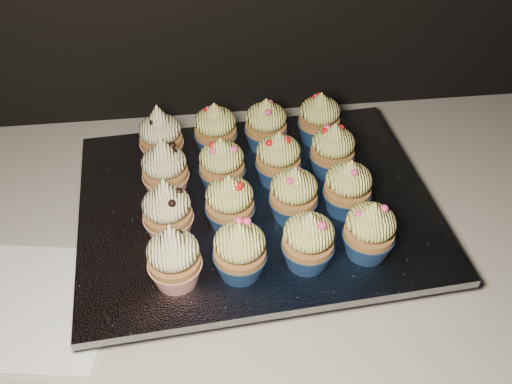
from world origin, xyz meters
TOP-DOWN VIEW (x-y plane):
  - worktop at (0.00, 1.70)m, footprint 2.44×0.64m
  - napkin at (-0.27, 1.62)m, footprint 0.21×0.21m
  - baking_tray at (0.01, 1.74)m, footprint 0.46×0.36m
  - foil_lining at (0.01, 1.74)m, footprint 0.50×0.40m
  - cupcake_0 at (-0.10, 1.61)m, footprint 0.06×0.06m
  - cupcake_1 at (-0.02, 1.61)m, footprint 0.06×0.06m
  - cupcake_2 at (0.06, 1.62)m, footprint 0.06×0.06m
  - cupcake_3 at (0.14, 1.63)m, footprint 0.06×0.06m
  - cupcake_4 at (-0.10, 1.69)m, footprint 0.06×0.06m
  - cupcake_5 at (-0.03, 1.70)m, footprint 0.06×0.06m
  - cupcake_6 at (0.06, 1.70)m, footprint 0.06×0.06m
  - cupcake_7 at (0.13, 1.71)m, footprint 0.06×0.06m
  - cupcake_8 at (-0.11, 1.77)m, footprint 0.06×0.06m
  - cupcake_9 at (-0.03, 1.77)m, footprint 0.06×0.06m
  - cupcake_10 at (0.05, 1.78)m, footprint 0.06×0.06m
  - cupcake_11 at (0.13, 1.78)m, footprint 0.06×0.06m
  - cupcake_12 at (-0.11, 1.84)m, footprint 0.06×0.06m
  - cupcake_13 at (-0.03, 1.85)m, footprint 0.06×0.06m
  - cupcake_14 at (0.04, 1.86)m, footprint 0.06×0.06m
  - cupcake_15 at (0.12, 1.86)m, footprint 0.06×0.06m

SIDE VIEW (x-z plane):
  - worktop at x=0.00m, z-range 0.86..0.90m
  - napkin at x=-0.27m, z-range 0.90..0.90m
  - baking_tray at x=0.01m, z-range 0.90..0.92m
  - foil_lining at x=0.01m, z-range 0.92..0.93m
  - cupcake_1 at x=-0.02m, z-range 0.93..1.01m
  - cupcake_2 at x=0.06m, z-range 0.93..1.01m
  - cupcake_3 at x=0.14m, z-range 0.93..1.01m
  - cupcake_5 at x=-0.03m, z-range 0.93..1.01m
  - cupcake_6 at x=0.06m, z-range 0.93..1.01m
  - cupcake_7 at x=0.13m, z-range 0.93..1.01m
  - cupcake_9 at x=-0.03m, z-range 0.93..1.01m
  - cupcake_10 at x=0.05m, z-range 0.93..1.01m
  - cupcake_11 at x=0.13m, z-range 0.93..1.01m
  - cupcake_13 at x=-0.03m, z-range 0.93..1.01m
  - cupcake_14 at x=0.04m, z-range 0.93..1.01m
  - cupcake_15 at x=0.12m, z-range 0.93..1.01m
  - cupcake_0 at x=-0.10m, z-range 0.93..1.02m
  - cupcake_4 at x=-0.10m, z-range 0.93..1.02m
  - cupcake_8 at x=-0.11m, z-range 0.93..1.02m
  - cupcake_12 at x=-0.11m, z-range 0.93..1.02m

